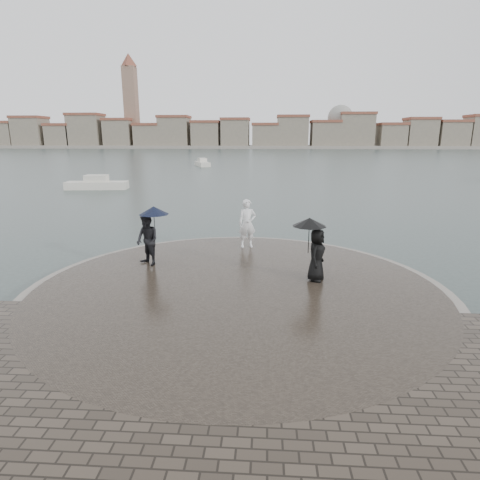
{
  "coord_description": "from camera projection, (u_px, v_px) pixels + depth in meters",
  "views": [
    {
      "loc": [
        0.81,
        -7.68,
        4.68
      ],
      "look_at": [
        0.0,
        4.8,
        1.45
      ],
      "focal_mm": 30.0,
      "sensor_mm": 36.0,
      "label": 1
    }
  ],
  "objects": [
    {
      "name": "visitor_right",
      "position": [
        314.0,
        245.0,
        12.19
      ],
      "size": [
        1.16,
        1.09,
        1.95
      ],
      "color": "black",
      "rests_on": "quay_tip"
    },
    {
      "name": "quay_tip",
      "position": [
        237.0,
        292.0,
        11.98
      ],
      "size": [
        11.9,
        11.9,
        0.36
      ],
      "primitive_type": "cylinder",
      "color": "#2D261E",
      "rests_on": "ground"
    },
    {
      "name": "boats",
      "position": [
        263.0,
        173.0,
        48.5
      ],
      "size": [
        45.44,
        34.16,
        1.5
      ],
      "color": "silver",
      "rests_on": "ground"
    },
    {
      "name": "visitor_left",
      "position": [
        149.0,
        233.0,
        13.7
      ],
      "size": [
        1.3,
        1.14,
        2.04
      ],
      "color": "black",
      "rests_on": "quay_tip"
    },
    {
      "name": "statue",
      "position": [
        247.0,
        224.0,
        15.95
      ],
      "size": [
        0.79,
        0.61,
        1.93
      ],
      "primitive_type": "imported",
      "rotation": [
        0.0,
        0.0,
        0.24
      ],
      "color": "white",
      "rests_on": "quay_tip"
    },
    {
      "name": "far_skyline",
      "position": [
        249.0,
        134.0,
        162.9
      ],
      "size": [
        260.0,
        20.0,
        37.0
      ],
      "color": "gray",
      "rests_on": "ground"
    },
    {
      "name": "kerb_ring",
      "position": [
        237.0,
        293.0,
        11.98
      ],
      "size": [
        12.5,
        12.5,
        0.32
      ],
      "primitive_type": "cylinder",
      "color": "gray",
      "rests_on": "ground"
    },
    {
      "name": "ground",
      "position": [
        226.0,
        360.0,
        8.64
      ],
      "size": [
        400.0,
        400.0,
        0.0
      ],
      "primitive_type": "plane",
      "color": "#2B3835",
      "rests_on": "ground"
    }
  ]
}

